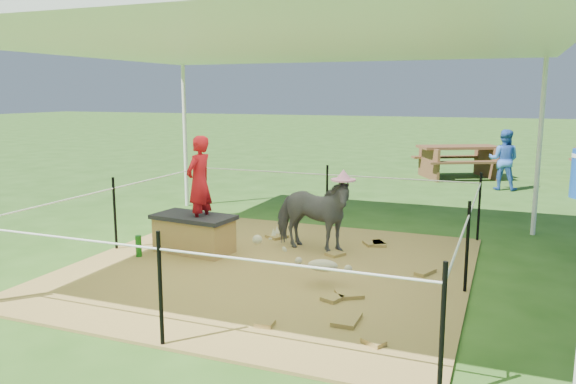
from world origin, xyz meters
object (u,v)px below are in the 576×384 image
at_px(foal, 323,263).
at_px(distant_person, 504,160).
at_px(green_bottle, 139,246).
at_px(straw_bale, 194,235).
at_px(woman, 199,174).
at_px(picnic_table_near, 458,162).
at_px(pony, 312,214).

bearing_deg(foal, distant_person, 67.65).
relative_size(green_bottle, foal, 0.31).
distance_m(straw_bale, distant_person, 7.76).
height_order(woman, green_bottle, woman).
xyz_separation_m(foal, picnic_table_near, (0.63, 8.89, 0.12)).
distance_m(straw_bale, picnic_table_near, 8.68).
distance_m(straw_bale, pony, 1.57).
xyz_separation_m(straw_bale, woman, (0.10, 0.00, 0.82)).
xyz_separation_m(straw_bale, foal, (1.98, -0.61, 0.03)).
distance_m(green_bottle, foal, 2.53).
xyz_separation_m(straw_bale, picnic_table_near, (2.61, 8.27, 0.15)).
distance_m(picnic_table_near, distant_person, 1.83).
height_order(green_bottle, picnic_table_near, picnic_table_near).
relative_size(picnic_table_near, distant_person, 1.46).
distance_m(straw_bale, woman, 0.82).
bearing_deg(picnic_table_near, straw_bale, -134.98).
height_order(straw_bale, green_bottle, straw_bale).
bearing_deg(green_bottle, picnic_table_near, 70.10).
height_order(woman, picnic_table_near, woman).
relative_size(foal, picnic_table_near, 0.47).
relative_size(pony, distant_person, 0.89).
height_order(straw_bale, woman, woman).
relative_size(straw_bale, distant_person, 0.75).
bearing_deg(green_bottle, distant_person, 59.79).
bearing_deg(woman, green_bottle, -49.29).
xyz_separation_m(green_bottle, pony, (1.97, 1.06, 0.36)).
xyz_separation_m(foal, distant_person, (1.70, 7.43, 0.38)).
height_order(straw_bale, distant_person, distant_person).
bearing_deg(pony, straw_bale, 121.60).
relative_size(green_bottle, distant_person, 0.21).
bearing_deg(straw_bale, green_bottle, -140.71).
xyz_separation_m(pony, distant_person, (2.26, 6.20, 0.13)).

